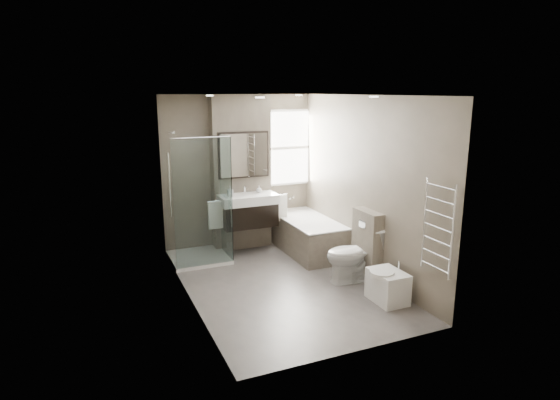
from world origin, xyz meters
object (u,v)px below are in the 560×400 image
bathtub (307,234)px  toilet (354,254)px  vanity (248,210)px  bidet (387,286)px

bathtub → toilet: 1.39m
bathtub → toilet: toilet is taller
vanity → bidet: (1.01, -2.46, -0.53)m
toilet → vanity: bearing=-144.2°
vanity → bathtub: size_ratio=0.59×
vanity → bidet: bearing=-67.6°
bathtub → bidet: (0.09, -2.13, -0.10)m
bathtub → toilet: size_ratio=2.00×
bathtub → bidet: 2.14m
toilet → bidet: size_ratio=1.52×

